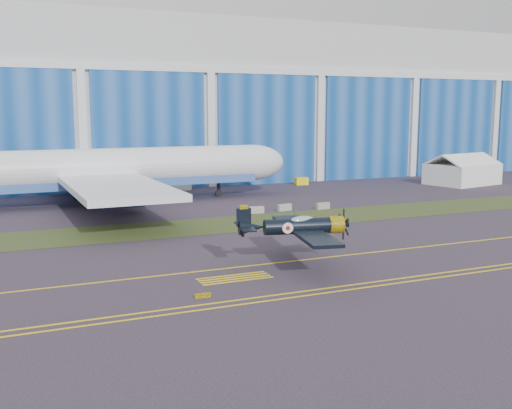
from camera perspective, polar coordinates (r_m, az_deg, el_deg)
name	(u,v)px	position (r m, az deg, el deg)	size (l,w,h in m)	color
ground	(366,240)	(63.81, 10.48, -3.33)	(260.00, 260.00, 0.00)	#362D3A
grass_median	(304,218)	(75.59, 4.57, -1.30)	(260.00, 10.00, 0.02)	#475128
hangar	(175,104)	(128.34, -7.68, 9.51)	(220.00, 45.70, 30.00)	silver
taxiway_centreline	(396,250)	(59.82, 13.15, -4.22)	(200.00, 0.20, 0.02)	yellow
edge_line_near	(465,274)	(52.75, 19.31, -6.25)	(80.00, 0.20, 0.02)	yellow
edge_line_far	(457,271)	(53.46, 18.58, -6.01)	(80.00, 0.20, 0.02)	yellow
hold_short_ladder	(235,278)	(48.62, -2.05, -7.01)	(6.00, 2.40, 0.02)	yellow
guard_board_left	(203,296)	(43.76, -5.10, -8.63)	(1.20, 0.15, 0.35)	yellow
warbird	(298,226)	(51.56, 3.98, -2.07)	(13.52, 15.31, 3.97)	black
jetliner	(100,125)	(89.18, -14.65, 7.35)	(66.60, 56.87, 22.82)	white
tent	(462,169)	(116.78, 19.06, 3.23)	(13.83, 11.28, 5.70)	white
shipping_container	(176,183)	(103.54, -7.66, 2.04)	(5.38, 2.15, 2.33)	silver
tug	(301,181)	(110.07, 4.35, 2.23)	(2.30, 1.44, 1.34)	yellow
gse_box	(485,171)	(133.91, 20.98, 2.98)	(3.21, 1.71, 1.93)	#8A89A5
barrier_a	(256,210)	(78.90, 0.04, -0.52)	(2.00, 0.60, 0.90)	#9B9790
barrier_b	(284,207)	(81.06, 2.73, -0.28)	(2.00, 0.60, 0.90)	#939B94
barrier_c	(323,206)	(82.76, 6.38, -0.14)	(2.00, 0.60, 0.90)	gray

